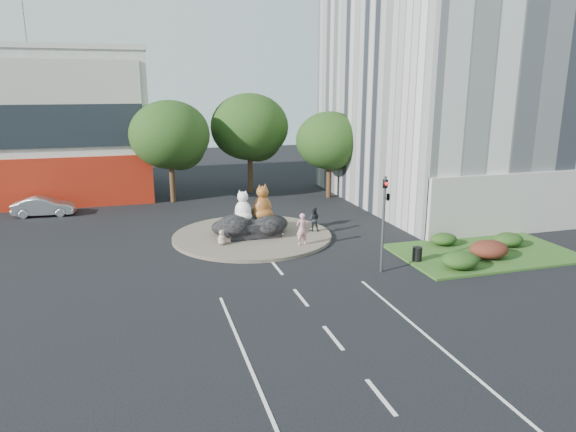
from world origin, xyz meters
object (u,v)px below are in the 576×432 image
object	(u,v)px
parked_car	(44,207)
litter_bin	(417,254)
pedestrian_pink	(302,229)
cat_white	(243,206)
kitten_white	(279,230)
kitten_calico	(222,237)
pedestrian_dark	(314,219)
cat_tabby	(263,202)

from	to	relation	value
parked_car	litter_bin	xyz separation A→B (m)	(20.99, -17.11, -0.20)
pedestrian_pink	parked_car	xyz separation A→B (m)	(-15.82, 12.79, -0.45)
cat_white	kitten_white	xyz separation A→B (m)	(2.10, -0.84, -1.50)
kitten_calico	parked_car	size ratio (longest dim) A/B	0.22
pedestrian_dark	litter_bin	world-z (taller)	pedestrian_dark
kitten_calico	pedestrian_pink	size ratio (longest dim) A/B	0.49
pedestrian_dark	cat_tabby	bearing A→B (deg)	13.64
kitten_calico	pedestrian_dark	world-z (taller)	pedestrian_dark
parked_car	pedestrian_pink	bearing A→B (deg)	-124.47
cat_white	pedestrian_pink	xyz separation A→B (m)	(2.89, -2.94, -0.95)
cat_tabby	pedestrian_dark	size ratio (longest dim) A/B	1.45
cat_tabby	kitten_calico	xyz separation A→B (m)	(-2.93, -1.72, -1.57)
kitten_calico	kitten_white	xyz separation A→B (m)	(3.73, 0.73, -0.07)
kitten_calico	litter_bin	xyz separation A→B (m)	(9.70, -5.69, -0.16)
cat_tabby	pedestrian_dark	world-z (taller)	cat_tabby
kitten_calico	pedestrian_dark	distance (m)	6.33
pedestrian_pink	litter_bin	xyz separation A→B (m)	(5.17, -4.32, -0.65)
cat_white	pedestrian_pink	world-z (taller)	cat_white
cat_white	cat_tabby	bearing A→B (deg)	36.10
cat_white	pedestrian_dark	world-z (taller)	cat_white
litter_bin	parked_car	bearing A→B (deg)	140.82
kitten_white	pedestrian_dark	size ratio (longest dim) A/B	0.50
parked_car	cat_tabby	bearing A→B (deg)	-119.82
kitten_calico	litter_bin	size ratio (longest dim) A/B	1.21
kitten_white	parked_car	world-z (taller)	parked_car
kitten_calico	parked_car	world-z (taller)	parked_car
kitten_calico	pedestrian_pink	bearing A→B (deg)	8.75
pedestrian_dark	litter_bin	bearing A→B (deg)	139.07
kitten_white	pedestrian_dark	world-z (taller)	pedestrian_dark
cat_tabby	pedestrian_pink	world-z (taller)	cat_tabby
pedestrian_dark	parked_car	world-z (taller)	pedestrian_dark
cat_tabby	litter_bin	world-z (taller)	cat_tabby
kitten_calico	litter_bin	bearing A→B (deg)	-4.82
kitten_white	pedestrian_dark	xyz separation A→B (m)	(2.46, 0.50, 0.39)
kitten_white	parked_car	size ratio (longest dim) A/B	0.18
kitten_white	pedestrian_pink	distance (m)	2.31
cat_tabby	litter_bin	xyz separation A→B (m)	(6.77, -7.41, -1.73)
kitten_calico	pedestrian_pink	world-z (taller)	pedestrian_pink
pedestrian_pink	litter_bin	bearing A→B (deg)	132.79
cat_tabby	kitten_calico	world-z (taller)	cat_tabby
litter_bin	cat_white	bearing A→B (deg)	138.02
pedestrian_dark	parked_car	bearing A→B (deg)	-8.02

